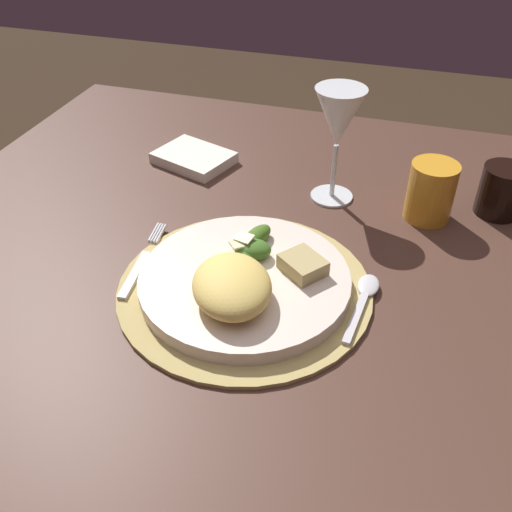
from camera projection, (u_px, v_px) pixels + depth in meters
name	position (u px, v px, depth m)	size (l,w,h in m)	color
dining_table	(267.00, 348.00, 0.93)	(1.13, 1.03, 0.75)	#4B3025
placemat	(245.00, 288.00, 0.76)	(0.33, 0.33, 0.01)	tan
dinner_plate	(245.00, 281.00, 0.75)	(0.27, 0.27, 0.02)	silver
pasta_serving	(232.00, 286.00, 0.70)	(0.12, 0.10, 0.04)	#E9C761
salad_greens	(253.00, 246.00, 0.78)	(0.06, 0.09, 0.03)	#40691D
bread_piece	(303.00, 265.00, 0.74)	(0.05, 0.05, 0.02)	tan
fork	(141.00, 263.00, 0.79)	(0.03, 0.17, 0.00)	silver
spoon	(365.00, 295.00, 0.74)	(0.03, 0.14, 0.01)	silver
napkin	(194.00, 158.00, 1.03)	(0.13, 0.10, 0.02)	white
wine_glass	(338.00, 121.00, 0.86)	(0.08, 0.08, 0.18)	silver
amber_tumbler	(431.00, 192.00, 0.87)	(0.07, 0.07, 0.09)	orange
dark_tumbler	(502.00, 191.00, 0.88)	(0.07, 0.07, 0.08)	black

